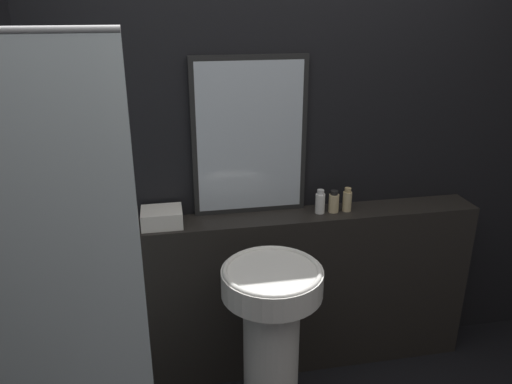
{
  "coord_description": "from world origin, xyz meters",
  "views": [
    {
      "loc": [
        -0.51,
        -1.12,
        1.98
      ],
      "look_at": [
        -0.1,
        1.06,
        1.12
      ],
      "focal_mm": 35.0,
      "sensor_mm": 36.0,
      "label": 1
    }
  ],
  "objects_px": {
    "mirror": "(250,137)",
    "towel_stack": "(162,217)",
    "shampoo_bottle": "(320,202)",
    "lotion_bottle": "(347,200)",
    "pedestal_sink": "(271,338)",
    "conditioner_bottle": "(334,202)"
  },
  "relations": [
    {
      "from": "towel_stack",
      "to": "lotion_bottle",
      "type": "xyz_separation_m",
      "value": [
        0.96,
        0.0,
        0.02
      ]
    },
    {
      "from": "lotion_bottle",
      "to": "towel_stack",
      "type": "bearing_deg",
      "value": 180.0
    },
    {
      "from": "pedestal_sink",
      "to": "conditioner_bottle",
      "type": "bearing_deg",
      "value": 47.74
    },
    {
      "from": "shampoo_bottle",
      "to": "towel_stack",
      "type": "bearing_deg",
      "value": -180.0
    },
    {
      "from": "pedestal_sink",
      "to": "towel_stack",
      "type": "distance_m",
      "value": 0.78
    },
    {
      "from": "shampoo_bottle",
      "to": "lotion_bottle",
      "type": "xyz_separation_m",
      "value": [
        0.15,
        -0.0,
        0.0
      ]
    },
    {
      "from": "conditioner_bottle",
      "to": "pedestal_sink",
      "type": "bearing_deg",
      "value": -132.26
    },
    {
      "from": "mirror",
      "to": "pedestal_sink",
      "type": "bearing_deg",
      "value": -90.54
    },
    {
      "from": "lotion_bottle",
      "to": "pedestal_sink",
      "type": "bearing_deg",
      "value": -136.72
    },
    {
      "from": "towel_stack",
      "to": "conditioner_bottle",
      "type": "distance_m",
      "value": 0.89
    },
    {
      "from": "mirror",
      "to": "shampoo_bottle",
      "type": "bearing_deg",
      "value": -13.98
    },
    {
      "from": "towel_stack",
      "to": "mirror",
      "type": "bearing_deg",
      "value": 10.93
    },
    {
      "from": "mirror",
      "to": "towel_stack",
      "type": "bearing_deg",
      "value": -169.07
    },
    {
      "from": "mirror",
      "to": "towel_stack",
      "type": "xyz_separation_m",
      "value": [
        -0.46,
        -0.09,
        -0.36
      ]
    },
    {
      "from": "pedestal_sink",
      "to": "shampoo_bottle",
      "type": "distance_m",
      "value": 0.74
    },
    {
      "from": "pedestal_sink",
      "to": "towel_stack",
      "type": "xyz_separation_m",
      "value": [
        -0.45,
        0.48,
        0.42
      ]
    },
    {
      "from": "conditioner_bottle",
      "to": "lotion_bottle",
      "type": "height_order",
      "value": "lotion_bottle"
    },
    {
      "from": "shampoo_bottle",
      "to": "conditioner_bottle",
      "type": "relative_size",
      "value": 1.08
    },
    {
      "from": "conditioner_bottle",
      "to": "towel_stack",
      "type": "bearing_deg",
      "value": -180.0
    },
    {
      "from": "towel_stack",
      "to": "shampoo_bottle",
      "type": "relative_size",
      "value": 1.56
    },
    {
      "from": "towel_stack",
      "to": "conditioner_bottle",
      "type": "xyz_separation_m",
      "value": [
        0.89,
        0.0,
        0.01
      ]
    },
    {
      "from": "mirror",
      "to": "towel_stack",
      "type": "height_order",
      "value": "mirror"
    }
  ]
}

